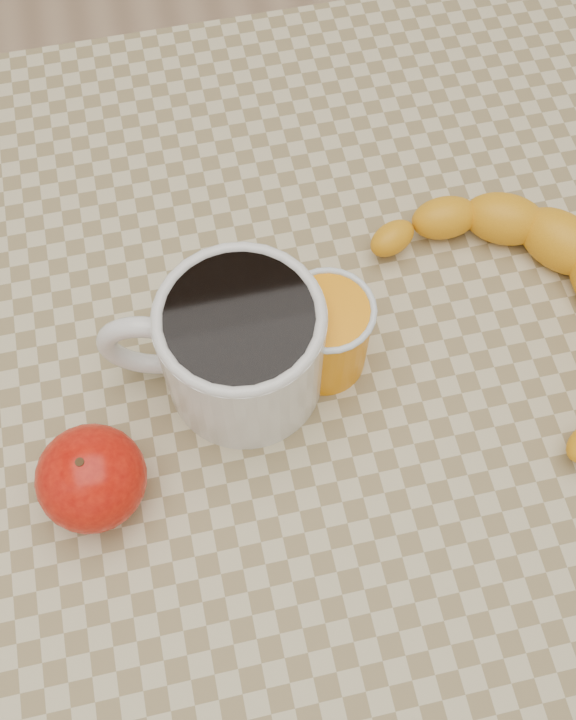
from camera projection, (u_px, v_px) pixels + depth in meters
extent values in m
plane|color=tan|center=(288.00, 561.00, 1.32)|extent=(3.00, 3.00, 0.00)
cube|color=#BFB187|center=(288.00, 381.00, 0.66)|extent=(0.80, 0.80, 0.04)
cube|color=olive|center=(288.00, 404.00, 0.71)|extent=(0.74, 0.74, 0.06)
cylinder|color=olive|center=(469.00, 226.00, 1.18)|extent=(0.05, 0.05, 0.71)
cylinder|color=silver|center=(243.00, 349.00, 0.60)|extent=(0.15, 0.15, 0.10)
cylinder|color=black|center=(239.00, 320.00, 0.56)|extent=(0.11, 0.11, 0.01)
torus|color=silver|center=(239.00, 317.00, 0.55)|extent=(0.12, 0.12, 0.01)
torus|color=silver|center=(149.00, 347.00, 0.60)|extent=(0.08, 0.03, 0.08)
cylinder|color=orange|center=(326.00, 335.00, 0.61)|extent=(0.07, 0.07, 0.08)
torus|color=silver|center=(328.00, 310.00, 0.58)|extent=(0.07, 0.07, 0.01)
ellipsoid|color=#970805|center=(92.00, 478.00, 0.57)|extent=(0.09, 0.09, 0.07)
cylinder|color=#382311|center=(82.00, 465.00, 0.54)|extent=(0.01, 0.01, 0.01)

